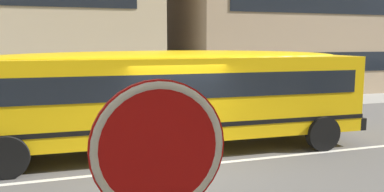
% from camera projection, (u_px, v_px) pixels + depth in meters
% --- Properties ---
extents(ground_plane, '(400.00, 400.00, 0.00)m').
position_uv_depth(ground_plane, '(183.00, 167.00, 9.84)').
color(ground_plane, '#54514F').
extents(sidewalk_far, '(120.00, 3.00, 0.01)m').
position_uv_depth(sidewalk_far, '(129.00, 112.00, 17.46)').
color(sidewalk_far, gray).
rests_on(sidewalk_far, ground_plane).
extents(lane_centreline, '(110.00, 0.16, 0.01)m').
position_uv_depth(lane_centreline, '(183.00, 166.00, 9.84)').
color(lane_centreline, silver).
rests_on(lane_centreline, ground_plane).
extents(school_bus, '(12.71, 3.25, 2.83)m').
position_uv_depth(school_bus, '(163.00, 92.00, 11.02)').
color(school_bus, yellow).
rests_on(school_bus, ground_plane).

